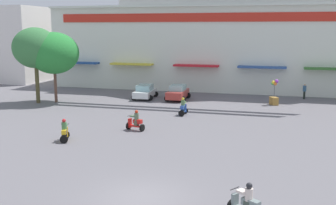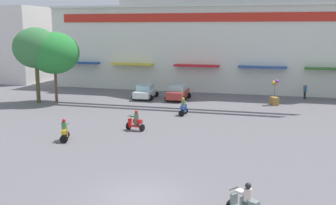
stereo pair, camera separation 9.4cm
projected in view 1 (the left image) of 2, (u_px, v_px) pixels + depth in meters
ground_plane at (198, 129)px, 30.30m from camera, size 128.00×128.00×0.00m
colonial_building at (236, 14)px, 51.60m from camera, size 43.74×19.50×21.11m
flank_building_left at (19, 44)px, 58.54m from camera, size 8.83×11.08×10.19m
plaza_tree_0 at (35, 48)px, 39.73m from camera, size 4.55×3.98×7.40m
plaza_tree_2 at (54, 53)px, 40.18m from camera, size 4.91×4.80×6.95m
parked_car_0 at (145, 92)px, 43.07m from camera, size 2.48×4.11×1.47m
parked_car_1 at (178, 93)px, 42.25m from camera, size 2.25×3.85×1.55m
scooter_rider_1 at (183, 108)px, 34.90m from camera, size 0.55×1.35×1.54m
scooter_rider_2 at (65, 132)px, 26.87m from camera, size 0.99×1.40×1.52m
scooter_rider_3 at (136, 122)px, 29.67m from camera, size 1.42×0.86×1.51m
scooter_rider_4 at (246, 203)px, 15.96m from camera, size 1.53×1.25×1.48m
pedestrian_3 at (304, 90)px, 42.76m from camera, size 0.48×0.48×1.60m
balloon_vendor_cart at (274, 95)px, 39.52m from camera, size 0.92×1.07×2.49m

